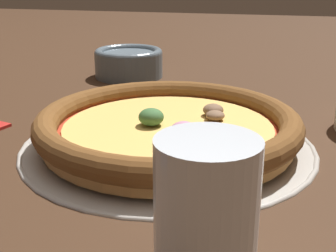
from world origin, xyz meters
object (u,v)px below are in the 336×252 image
object	(u,v)px
pizza_tray	(168,144)
drinking_cup	(206,208)
bowl_far	(129,62)
pizza	(168,126)

from	to	relation	value
pizza_tray	drinking_cup	world-z (taller)	drinking_cup
pizza_tray	bowl_far	world-z (taller)	bowl_far
pizza	drinking_cup	xyz separation A→B (m)	(-0.22, -0.08, 0.02)
pizza	bowl_far	xyz separation A→B (m)	(0.33, 0.15, 0.00)
pizza_tray	drinking_cup	size ratio (longest dim) A/B	3.48
pizza_tray	drinking_cup	bearing A→B (deg)	-160.74
pizza	bowl_far	size ratio (longest dim) A/B	2.44
pizza_tray	drinking_cup	xyz separation A→B (m)	(-0.22, -0.08, 0.05)
bowl_far	pizza	bearing A→B (deg)	-155.15
pizza_tray	pizza	world-z (taller)	pizza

